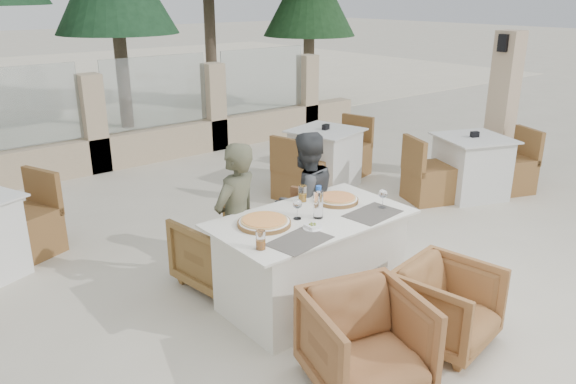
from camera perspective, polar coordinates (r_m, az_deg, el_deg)
ground at (r=4.78m, az=2.97°, el=-11.40°), size 80.00×80.00×0.00m
perimeter_wall_far at (r=8.47m, az=-19.22°, el=7.23°), size 10.00×0.34×1.60m
lantern_pillar at (r=8.17m, az=20.93°, el=8.05°), size 0.34×0.34×2.00m
pine_far_right at (r=12.61m, az=2.19°, el=18.66°), size 1.98×1.98×4.50m
dining_table at (r=4.64m, az=2.34°, el=-6.98°), size 1.60×0.90×0.77m
placemat_near_left at (r=4.06m, az=1.18°, el=-4.97°), size 0.49×0.37×0.00m
placemat_near_right at (r=4.59m, az=8.61°, el=-2.18°), size 0.48×0.35×0.00m
pizza_left at (r=4.32m, az=-2.44°, el=-3.05°), size 0.44×0.44×0.05m
pizza_right at (r=4.81m, az=5.02°, el=-0.74°), size 0.46×0.46×0.05m
water_bottle at (r=4.42m, az=3.10°, el=-1.02°), size 0.08×0.08×0.27m
wine_glass_centre at (r=4.41m, az=0.95°, el=-1.64°), size 0.10×0.10×0.18m
wine_glass_corner at (r=4.70m, az=9.60°, el=-0.55°), size 0.10×0.10×0.18m
beer_glass_left at (r=3.91m, az=-2.80°, el=-4.88°), size 0.07×0.07×0.14m
beer_glass_right at (r=4.79m, az=1.48°, el=-0.16°), size 0.08×0.08×0.14m
olive_dish at (r=4.26m, az=2.52°, el=-3.47°), size 0.12×0.12×0.04m
armchair_far_left at (r=5.00m, az=-6.69°, el=-5.86°), size 0.78×0.80×0.64m
armchair_far_right at (r=5.33m, az=2.06°, el=-3.99°), size 0.93×0.94×0.65m
armchair_near_left at (r=3.78m, az=7.88°, el=-14.90°), size 0.88×0.89×0.66m
armchair_near_right at (r=4.34m, az=15.85°, el=-11.04°), size 0.75×0.76×0.60m
diner_left at (r=4.67m, az=-5.27°, el=-3.00°), size 0.57×0.46×1.34m
diner_right at (r=5.14m, az=1.78°, el=-1.00°), size 0.65×0.51×1.30m
bg_table_b at (r=7.48m, az=3.78°, el=3.47°), size 1.79×1.20×0.77m
bg_table_c at (r=7.45m, az=18.10°, el=2.45°), size 1.83×1.36×0.77m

